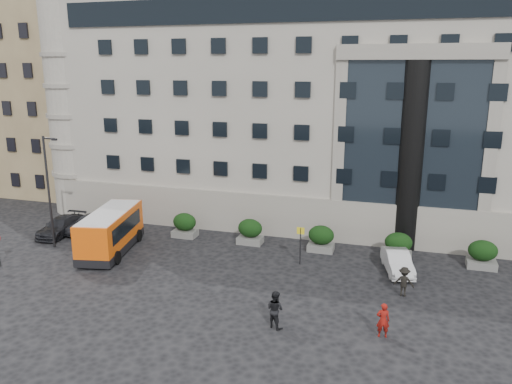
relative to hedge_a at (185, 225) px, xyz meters
The scene contains 21 objects.
ground 8.81m from the hedge_a, 62.85° to the right, with size 120.00×120.00×0.00m, color black.
civic_building 19.15m from the hedge_a, 54.85° to the left, with size 44.00×24.00×18.00m, color gray.
entrance_column 17.13m from the hedge_a, ahead, with size 1.80×1.80×13.00m, color black.
apartment_near 25.12m from the hedge_a, 148.62° to the left, with size 14.00×14.00×20.00m, color olive.
apartment_far 39.27m from the hedge_a, 127.29° to the left, with size 13.00×13.00×22.00m, color #786446.
hedge_a is the anchor object (origin of this frame).
hedge_b 5.20m from the hedge_a, ahead, with size 1.80×1.26×1.84m.
hedge_c 10.40m from the hedge_a, ahead, with size 1.80×1.26×1.84m.
hedge_d 15.60m from the hedge_a, ahead, with size 1.80×1.26×1.84m.
hedge_e 20.80m from the hedge_a, ahead, with size 1.80×1.26×1.84m.
street_lamp 9.89m from the hedge_a, 148.84° to the right, with size 1.16×0.18×8.00m.
bus_stop_sign 9.94m from the hedge_a, 16.42° to the right, with size 0.50×0.08×2.52m.
minibus 5.67m from the hedge_a, 129.17° to the right, with size 3.70×7.24×2.88m.
red_truck 12.55m from the hedge_a, 136.49° to the left, with size 3.36×6.11×3.13m.
parked_car_b 7.61m from the hedge_a, behind, with size 1.36×3.91×1.29m, color black.
parked_car_c 9.60m from the hedge_a, 166.17° to the right, with size 1.86×4.59×1.33m, color black.
parked_car_d 10.19m from the hedge_a, 138.97° to the left, with size 2.27×4.92×1.37m, color black.
white_taxi 15.79m from the hedge_a, ahead, with size 1.42×4.08×1.34m, color silver.
pedestrian_a 18.44m from the hedge_a, 34.77° to the right, with size 0.64×0.42×1.75m, color maroon.
pedestrian_b 14.94m from the hedge_a, 48.05° to the right, with size 0.94×0.73×1.93m, color black.
pedestrian_c 17.01m from the hedge_a, 19.40° to the right, with size 1.11×0.64×1.72m, color black.
Camera 1 is at (11.56, -25.03, 12.66)m, focal length 35.00 mm.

